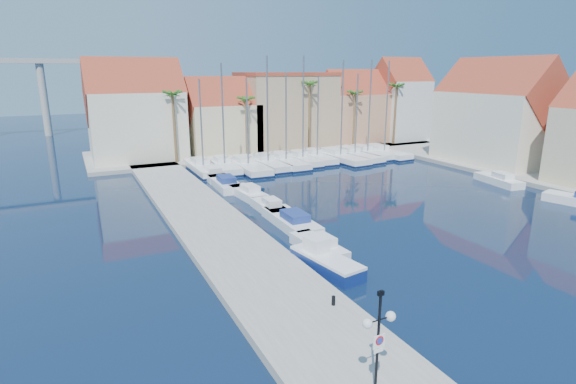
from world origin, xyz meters
TOP-DOWN VIEW (x-y plane):
  - ground at (0.00, 0.00)m, footprint 260.00×260.00m
  - quay_west at (-9.00, 13.50)m, footprint 6.00×77.00m
  - shore_north at (10.00, 48.00)m, footprint 54.00×16.00m
  - shore_east at (32.00, 15.00)m, footprint 12.00×60.00m
  - lamp_post at (-9.16, -5.65)m, footprint 1.44×0.41m
  - bollard at (-7.12, 0.64)m, footprint 0.20×0.20m
  - fishing_boat at (-4.78, 5.45)m, footprint 2.62×5.58m
  - motorboat_west_0 at (-3.75, 7.98)m, footprint 2.01×5.31m
  - motorboat_west_1 at (-3.04, 13.68)m, footprint 2.35×7.11m
  - motorboat_west_2 at (-3.12, 17.88)m, footprint 1.77×5.32m
  - motorboat_west_3 at (-3.10, 23.24)m, footprint 2.28×5.88m
  - motorboat_west_4 at (-3.88, 28.15)m, footprint 2.57×7.13m
  - motorboat_west_5 at (-3.76, 33.41)m, footprint 2.40×6.96m
  - motorboat_east_1 at (23.99, 16.20)m, footprint 2.80×6.11m
  - sailboat_0 at (-4.03, 36.64)m, footprint 2.63×9.84m
  - sailboat_1 at (-1.23, 36.66)m, footprint 3.18×9.60m
  - sailboat_2 at (1.38, 35.38)m, footprint 3.20×11.22m
  - sailboat_3 at (4.26, 35.85)m, footprint 3.21×10.19m
  - sailboat_4 at (6.92, 35.96)m, footprint 2.85×10.59m
  - sailboat_5 at (9.60, 36.18)m, footprint 2.46×8.86m
  - sailboat_6 at (12.10, 36.65)m, footprint 2.71×9.18m
  - sailboat_7 at (15.08, 35.58)m, footprint 3.84×11.50m
  - sailboat_8 at (17.76, 35.98)m, footprint 3.80×11.18m
  - sailboat_9 at (20.22, 36.25)m, footprint 3.10×9.74m
  - sailboat_10 at (22.78, 35.74)m, footprint 3.42×10.55m
  - building_0 at (-10.00, 47.00)m, footprint 12.30×9.00m
  - building_1 at (2.00, 47.00)m, footprint 10.30×8.00m
  - building_2 at (13.00, 48.00)m, footprint 14.20×10.20m
  - building_3 at (25.00, 47.00)m, footprint 10.30×8.00m
  - building_4 at (34.00, 46.00)m, footprint 8.30×8.00m
  - building_6 at (32.00, 24.00)m, footprint 9.00×14.30m
  - palm_0 at (-6.00, 42.00)m, footprint 2.60×2.60m
  - palm_1 at (4.00, 42.00)m, footprint 2.60×2.60m
  - palm_2 at (14.00, 42.00)m, footprint 2.60×2.60m
  - palm_3 at (22.00, 42.00)m, footprint 2.60×2.60m
  - palm_4 at (30.00, 42.00)m, footprint 2.60×2.60m

SIDE VIEW (x-z plane):
  - ground at x=0.00m, z-range 0.00..0.00m
  - quay_west at x=-9.00m, z-range 0.00..0.50m
  - shore_north at x=10.00m, z-range 0.00..0.50m
  - shore_east at x=32.00m, z-range 0.00..0.50m
  - motorboat_west_5 at x=-3.76m, z-range -0.19..1.21m
  - motorboat_east_1 at x=23.99m, z-range -0.19..1.21m
  - motorboat_west_0 at x=-3.75m, z-range -0.19..1.21m
  - motorboat_west_1 at x=-3.04m, z-range -0.19..1.21m
  - motorboat_west_2 at x=-3.12m, z-range -0.19..1.21m
  - motorboat_west_3 at x=-3.10m, z-range -0.19..1.21m
  - motorboat_west_4 at x=-3.88m, z-range -0.19..1.21m
  - sailboat_2 at x=1.38m, z-range -5.14..6.25m
  - sailboat_8 at x=17.76m, z-range -5.36..6.49m
  - sailboat_4 at x=6.92m, z-range -5.45..6.59m
  - sailboat_0 at x=-4.03m, z-range -5.08..6.23m
  - sailboat_7 at x=15.08m, z-range -6.21..7.37m
  - sailboat_6 at x=12.10m, z-range -5.20..6.37m
  - sailboat_10 at x=22.78m, z-range -6.20..7.39m
  - sailboat_1 at x=-1.23m, z-range -5.96..7.17m
  - sailboat_3 at x=4.26m, z-range -6.40..7.61m
  - sailboat_9 at x=20.22m, z-range -6.25..7.46m
  - fishing_boat at x=-4.78m, z-range -0.32..1.56m
  - sailboat_5 at x=9.60m, z-range -6.41..7.68m
  - bollard at x=-7.12m, z-range 0.50..1.00m
  - lamp_post at x=-9.16m, z-range 1.16..5.39m
  - building_1 at x=2.00m, z-range -0.20..10.80m
  - building_3 at x=25.00m, z-range -0.14..11.86m
  - building_2 at x=13.00m, z-range 0.51..12.01m
  - building_6 at x=32.00m, z-range -0.23..13.27m
  - building_0 at x=-10.00m, z-range -0.23..13.27m
  - building_4 at x=34.00m, z-range -0.03..13.97m
  - palm_1 at x=4.00m, z-range 3.56..12.71m
  - palm_3 at x=22.00m, z-range 3.78..13.43m
  - palm_0 at x=-6.00m, z-range 4.00..14.15m
  - palm_4 at x=30.00m, z-range 4.22..14.87m
  - palm_2 at x=14.00m, z-range 4.44..15.59m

